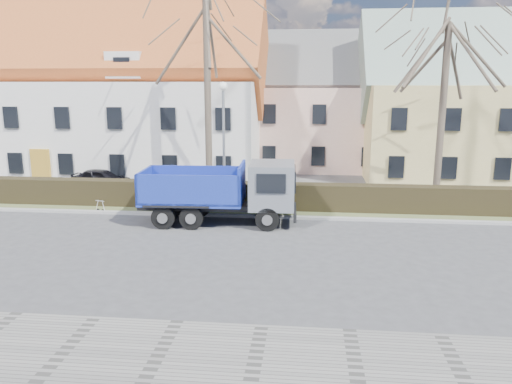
# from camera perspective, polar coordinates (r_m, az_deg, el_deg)

# --- Properties ---
(ground) EXTENTS (120.00, 120.00, 0.00)m
(ground) POSITION_cam_1_polar(r_m,az_deg,el_deg) (19.07, -4.34, -6.50)
(ground) COLOR #404143
(sidewalk_near) EXTENTS (80.00, 5.00, 0.08)m
(sidewalk_near) POSITION_cam_1_polar(r_m,az_deg,el_deg) (11.57, -12.30, -19.91)
(sidewalk_near) COLOR gray
(sidewalk_near) RESTS_ON ground
(curb_far) EXTENTS (80.00, 0.30, 0.12)m
(curb_far) POSITION_cam_1_polar(r_m,az_deg,el_deg) (23.40, -2.34, -2.73)
(curb_far) COLOR #979694
(curb_far) RESTS_ON ground
(grass_strip) EXTENTS (80.00, 3.00, 0.10)m
(grass_strip) POSITION_cam_1_polar(r_m,az_deg,el_deg) (24.93, -1.81, -1.80)
(grass_strip) COLOR #515D34
(grass_strip) RESTS_ON ground
(hedge) EXTENTS (60.00, 0.90, 1.30)m
(hedge) POSITION_cam_1_polar(r_m,az_deg,el_deg) (24.60, -1.89, -0.56)
(hedge) COLOR black
(hedge) RESTS_ON ground
(building_white) EXTENTS (26.80, 10.80, 9.50)m
(building_white) POSITION_cam_1_polar(r_m,az_deg,el_deg) (37.50, -20.08, 9.51)
(building_white) COLOR silver
(building_white) RESTS_ON ground
(building_pink) EXTENTS (10.80, 8.80, 8.00)m
(building_pink) POSITION_cam_1_polar(r_m,az_deg,el_deg) (37.81, 7.11, 9.04)
(building_pink) COLOR #D7A998
(building_pink) RESTS_ON ground
(building_yellow) EXTENTS (18.80, 10.80, 8.50)m
(building_yellow) POSITION_cam_1_polar(r_m,az_deg,el_deg) (37.04, 26.30, 8.18)
(building_yellow) COLOR #D0BB72
(building_yellow) RESTS_ON ground
(tree_1) EXTENTS (9.20, 9.20, 12.65)m
(tree_1) POSITION_cam_1_polar(r_m,az_deg,el_deg) (26.77, -5.58, 12.69)
(tree_1) COLOR brown
(tree_1) RESTS_ON ground
(tree_2) EXTENTS (8.00, 8.00, 11.00)m
(tree_2) POSITION_cam_1_polar(r_m,az_deg,el_deg) (27.09, 20.63, 10.22)
(tree_2) COLOR brown
(tree_2) RESTS_ON ground
(dump_truck) EXTENTS (7.22, 2.92, 2.85)m
(dump_truck) POSITION_cam_1_polar(r_m,az_deg,el_deg) (22.19, -4.87, 0.02)
(dump_truck) COLOR navy
(dump_truck) RESTS_ON ground
(streetlight) EXTENTS (0.49, 0.49, 6.28)m
(streetlight) POSITION_cam_1_polar(r_m,az_deg,el_deg) (25.28, -3.69, 5.51)
(streetlight) COLOR #969B9E
(streetlight) RESTS_ON ground
(cart_frame) EXTENTS (0.82, 0.64, 0.66)m
(cart_frame) POSITION_cam_1_polar(r_m,az_deg,el_deg) (25.45, -17.71, -1.45)
(cart_frame) COLOR silver
(cart_frame) RESTS_ON ground
(parked_car_a) EXTENTS (3.52, 1.55, 1.18)m
(parked_car_a) POSITION_cam_1_polar(r_m,az_deg,el_deg) (31.03, -17.27, 1.50)
(parked_car_a) COLOR black
(parked_car_a) RESTS_ON ground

